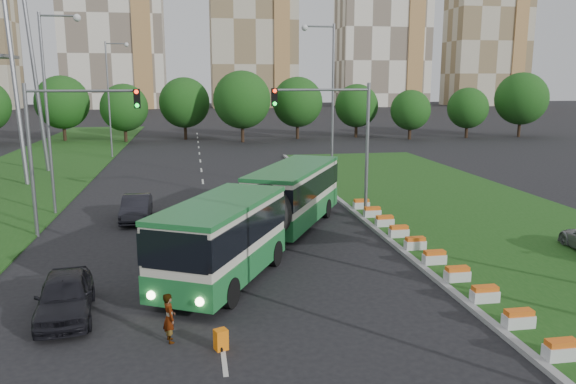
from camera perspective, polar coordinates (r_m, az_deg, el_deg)
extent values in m
plane|color=black|center=(23.35, 0.07, -9.13)|extent=(360.00, 360.00, 0.00)
cube|color=#1B4B15|center=(34.91, 19.25, -2.71)|extent=(14.00, 60.00, 0.15)
cube|color=gray|center=(32.16, 8.32, -3.32)|extent=(0.30, 60.00, 0.18)
cube|color=#1B4B15|center=(49.38, -26.35, 0.70)|extent=(12.00, 110.00, 0.10)
cylinder|color=slate|center=(33.40, 8.03, 4.07)|extent=(0.20, 0.20, 8.00)
cylinder|color=slate|center=(32.41, 3.50, 10.32)|extent=(5.50, 0.14, 0.14)
cube|color=black|center=(31.91, -1.40, 9.60)|extent=(0.32, 0.32, 1.00)
cylinder|color=slate|center=(31.94, -24.67, 2.81)|extent=(0.20, 0.20, 8.00)
cylinder|color=slate|center=(31.07, -20.25, 9.61)|extent=(5.50, 0.14, 0.14)
cube|color=black|center=(30.70, -15.09, 9.15)|extent=(0.32, 0.32, 1.00)
cube|color=silver|center=(173.79, -17.42, 16.74)|extent=(28.00, 15.00, 52.00)
cube|color=#BFB69A|center=(173.40, -3.59, 16.90)|extent=(25.00, 15.00, 50.00)
cube|color=silver|center=(181.97, 9.55, 16.04)|extent=(27.00, 15.00, 47.00)
cube|color=#BFB69A|center=(195.84, 19.55, 14.19)|extent=(24.00, 14.00, 40.00)
cube|color=beige|center=(22.43, -1.40, -4.83)|extent=(2.75, 7.58, 2.96)
cube|color=beige|center=(31.81, -3.93, -0.01)|extent=(2.75, 9.22, 2.96)
cylinder|color=black|center=(26.70, -2.78, -2.32)|extent=(2.75, 1.37, 2.75)
cube|color=#1E6932|center=(22.72, -1.38, -7.23)|extent=(2.83, 7.63, 1.04)
cube|color=#1E6932|center=(32.02, -3.90, -1.74)|extent=(2.83, 9.28, 1.04)
cube|color=black|center=(22.30, -1.40, -3.61)|extent=(2.83, 7.63, 1.15)
cube|color=black|center=(31.72, -3.94, 0.87)|extent=(2.83, 9.28, 1.15)
imported|color=black|center=(21.35, -21.71, -9.76)|extent=(2.37, 4.74, 1.55)
imported|color=black|center=(34.26, -15.16, -1.58)|extent=(1.57, 4.48, 1.48)
imported|color=gray|center=(18.49, -11.97, -12.38)|extent=(0.53, 0.67, 1.62)
cube|color=orange|center=(17.95, -6.83, -14.66)|extent=(0.38, 0.33, 0.66)
cylinder|color=black|center=(17.91, -6.79, -15.61)|extent=(0.04, 0.15, 0.15)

